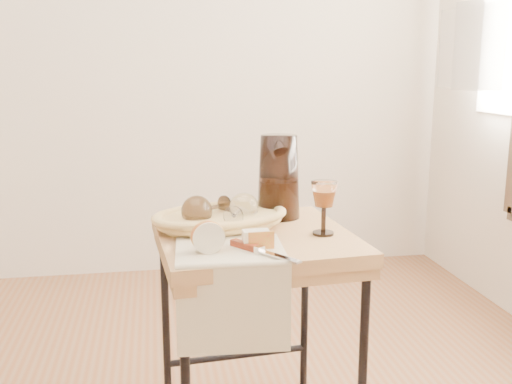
{
  "coord_description": "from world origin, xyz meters",
  "views": [
    {
      "loc": [
        0.21,
        -1.4,
        1.11
      ],
      "look_at": [
        0.48,
        0.13,
        0.78
      ],
      "focal_mm": 41.58,
      "sensor_mm": 36.0,
      "label": 1
    }
  ],
  "objects": [
    {
      "name": "wall_back",
      "position": [
        0.0,
        1.8,
        1.35
      ],
      "size": [
        3.6,
        0.0,
        2.7
      ],
      "primitive_type": "cube",
      "color": "beige",
      "rests_on": "ground"
    },
    {
      "name": "goblet_lying_a",
      "position": [
        0.36,
        0.23,
        0.72
      ],
      "size": [
        0.17,
        0.15,
        0.09
      ],
      "primitive_type": null,
      "rotation": [
        0.0,
        0.0,
        3.77
      ],
      "color": "#4E3B28",
      "rests_on": "bread_basket"
    },
    {
      "name": "goblet_lying_b",
      "position": [
        0.44,
        0.2,
        0.72
      ],
      "size": [
        0.13,
        0.16,
        0.08
      ],
      "primitive_type": null,
      "rotation": [
        0.0,
        0.0,
        1.14
      ],
      "color": "white",
      "rests_on": "bread_basket"
    },
    {
      "name": "tea_towel",
      "position": [
        0.39,
        0.0,
        0.67
      ],
      "size": [
        0.28,
        0.26,
        0.01
      ],
      "primitive_type": "cube",
      "rotation": [
        0.0,
        0.0,
        -0.06
      ],
      "color": "beige",
      "rests_on": "side_table"
    },
    {
      "name": "side_table",
      "position": [
        0.48,
        0.15,
        0.33
      ],
      "size": [
        0.56,
        0.56,
        0.66
      ],
      "primitive_type": null,
      "rotation": [
        0.0,
        0.0,
        0.08
      ],
      "color": "brown",
      "rests_on": "floor"
    },
    {
      "name": "apple_wedge",
      "position": [
        0.46,
        0.01,
        0.69
      ],
      "size": [
        0.07,
        0.04,
        0.04
      ],
      "primitive_type": "cube",
      "rotation": [
        0.0,
        0.0,
        0.01
      ],
      "color": "beige",
      "rests_on": "tea_towel"
    },
    {
      "name": "bread_basket",
      "position": [
        0.39,
        0.22,
        0.69
      ],
      "size": [
        0.39,
        0.31,
        0.05
      ],
      "primitive_type": null,
      "rotation": [
        0.0,
        0.0,
        0.23
      ],
      "color": "tan",
      "rests_on": "side_table"
    },
    {
      "name": "apple_half",
      "position": [
        0.33,
        -0.01,
        0.71
      ],
      "size": [
        0.09,
        0.05,
        0.08
      ],
      "primitive_type": "ellipsoid",
      "rotation": [
        0.0,
        0.0,
        0.06
      ],
      "color": "red",
      "rests_on": "tea_towel"
    },
    {
      "name": "wine_goblet",
      "position": [
        0.66,
        0.11,
        0.74
      ],
      "size": [
        0.09,
        0.09,
        0.15
      ],
      "primitive_type": null,
      "rotation": [
        0.0,
        0.0,
        -0.29
      ],
      "color": "white",
      "rests_on": "side_table"
    },
    {
      "name": "pitcher",
      "position": [
        0.58,
        0.32,
        0.79
      ],
      "size": [
        0.22,
        0.28,
        0.29
      ],
      "primitive_type": null,
      "rotation": [
        0.0,
        0.0,
        0.21
      ],
      "color": "black",
      "rests_on": "side_table"
    },
    {
      "name": "table_knife",
      "position": [
        0.46,
        -0.05,
        0.68
      ],
      "size": [
        0.15,
        0.19,
        0.02
      ],
      "primitive_type": null,
      "rotation": [
        0.0,
        0.0,
        -0.94
      ],
      "color": "silver",
      "rests_on": "tea_towel"
    }
  ]
}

